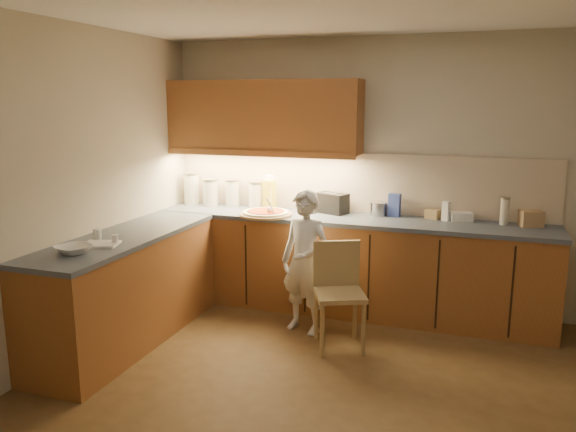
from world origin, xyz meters
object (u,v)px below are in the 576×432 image
at_px(wooden_chair, 338,287).
at_px(toaster, 332,203).
at_px(pizza_on_board, 266,213).
at_px(oil_jug, 269,194).
at_px(child, 305,262).

bearing_deg(wooden_chair, toaster, 84.07).
distance_m(pizza_on_board, oil_jug, 0.35).
bearing_deg(child, toaster, 103.30).
bearing_deg(toaster, wooden_chair, -49.46).
height_order(pizza_on_board, toaster, toaster).
height_order(pizza_on_board, wooden_chair, pizza_on_board).
relative_size(child, wooden_chair, 1.45).
xyz_separation_m(child, oil_jug, (-0.62, 0.75, 0.45)).
bearing_deg(child, pizza_on_board, 156.24).
xyz_separation_m(pizza_on_board, wooden_chair, (0.88, -0.62, -0.44)).
bearing_deg(oil_jug, pizza_on_board, -75.22).
bearing_deg(child, oil_jug, 145.00).
distance_m(oil_jug, toaster, 0.65).
distance_m(child, wooden_chair, 0.41).
bearing_deg(pizza_on_board, wooden_chair, -35.21).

